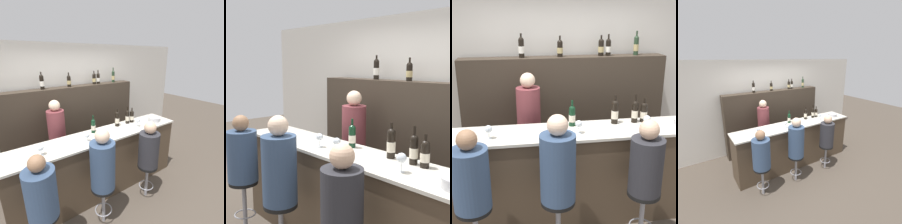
% 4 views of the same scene
% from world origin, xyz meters
% --- Properties ---
extents(wall_back, '(6.40, 0.05, 2.60)m').
position_xyz_m(wall_back, '(0.00, 1.61, 1.30)').
color(wall_back, beige).
rests_on(wall_back, ground_plane).
extents(bar_counter, '(3.07, 0.58, 1.10)m').
position_xyz_m(bar_counter, '(0.00, 0.27, 0.55)').
color(bar_counter, '#473828').
rests_on(bar_counter, ground_plane).
extents(back_bar_cabinet, '(2.87, 0.28, 1.75)m').
position_xyz_m(back_bar_cabinet, '(0.00, 1.39, 0.88)').
color(back_bar_cabinet, '#382D23').
rests_on(back_bar_cabinet, ground_plane).
extents(wine_bottle_counter_0, '(0.08, 0.08, 0.30)m').
position_xyz_m(wine_bottle_counter_0, '(-0.07, 0.42, 1.22)').
color(wine_bottle_counter_0, black).
rests_on(wine_bottle_counter_0, bar_counter).
extents(wine_bottle_counter_1, '(0.08, 0.08, 0.33)m').
position_xyz_m(wine_bottle_counter_1, '(0.44, 0.42, 1.24)').
color(wine_bottle_counter_1, black).
rests_on(wine_bottle_counter_1, bar_counter).
extents(wine_bottle_counter_2, '(0.07, 0.07, 0.34)m').
position_xyz_m(wine_bottle_counter_2, '(0.68, 0.42, 1.23)').
color(wine_bottle_counter_2, black).
rests_on(wine_bottle_counter_2, bar_counter).
extents(wine_bottle_counter_3, '(0.08, 0.08, 0.29)m').
position_xyz_m(wine_bottle_counter_3, '(0.79, 0.42, 1.22)').
color(wine_bottle_counter_3, black).
rests_on(wine_bottle_counter_3, bar_counter).
extents(wine_bottle_backbar_0, '(0.08, 0.08, 0.32)m').
position_xyz_m(wine_bottle_backbar_0, '(-0.58, 1.39, 1.89)').
color(wine_bottle_backbar_0, black).
rests_on(wine_bottle_backbar_0, back_bar_cabinet).
extents(wine_bottle_backbar_1, '(0.08, 0.08, 0.28)m').
position_xyz_m(wine_bottle_backbar_1, '(-0.06, 1.39, 1.87)').
color(wine_bottle_backbar_1, black).
rests_on(wine_bottle_backbar_1, back_bar_cabinet).
extents(wine_glass_0, '(0.08, 0.08, 0.15)m').
position_xyz_m(wine_glass_0, '(-0.98, 0.18, 1.20)').
color(wine_glass_0, silver).
rests_on(wine_glass_0, bar_counter).
extents(wine_glass_1, '(0.08, 0.08, 0.15)m').
position_xyz_m(wine_glass_1, '(-0.31, 0.18, 1.20)').
color(wine_glass_1, silver).
rests_on(wine_glass_1, bar_counter).
extents(wine_glass_2, '(0.08, 0.08, 0.15)m').
position_xyz_m(wine_glass_2, '(-0.04, 0.18, 1.20)').
color(wine_glass_2, silver).
rests_on(wine_glass_2, bar_counter).
extents(wine_glass_3, '(0.08, 0.08, 0.16)m').
position_xyz_m(wine_glass_3, '(0.73, 0.18, 1.21)').
color(wine_glass_3, silver).
rests_on(wine_glass_3, bar_counter).
extents(bar_stool_left, '(0.34, 0.34, 0.62)m').
position_xyz_m(bar_stool_left, '(-1.13, -0.30, 0.48)').
color(bar_stool_left, gray).
rests_on(bar_stool_left, ground_plane).
extents(guest_seated_left, '(0.34, 0.34, 0.77)m').
position_xyz_m(guest_seated_left, '(-1.13, -0.30, 0.94)').
color(guest_seated_left, '#334766').
rests_on(guest_seated_left, bar_stool_left).
extents(bar_stool_middle, '(0.34, 0.34, 0.62)m').
position_xyz_m(bar_stool_middle, '(-0.34, -0.30, 0.48)').
color(bar_stool_middle, gray).
rests_on(bar_stool_middle, ground_plane).
extents(guest_seated_middle, '(0.34, 0.34, 0.87)m').
position_xyz_m(guest_seated_middle, '(-0.34, -0.30, 0.99)').
color(guest_seated_middle, '#334766').
rests_on(guest_seated_middle, bar_stool_middle).
extents(guest_seated_right, '(0.33, 0.33, 0.76)m').
position_xyz_m(guest_seated_right, '(0.54, -0.30, 0.95)').
color(guest_seated_right, '#28282D').
rests_on(guest_seated_right, bar_stool_right).
extents(bartender, '(0.30, 0.30, 1.63)m').
position_xyz_m(bartender, '(-0.54, 0.92, 0.76)').
color(bartender, brown).
rests_on(bartender, ground_plane).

